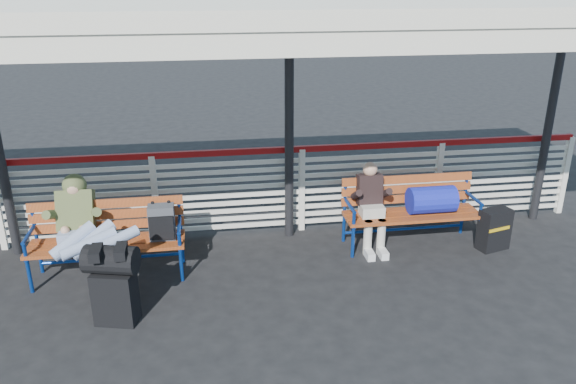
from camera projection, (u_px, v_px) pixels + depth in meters
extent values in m
plane|color=black|center=(149.00, 316.00, 6.00)|extent=(60.00, 60.00, 0.00)
cube|color=silver|center=(155.00, 198.00, 7.54)|extent=(12.00, 0.04, 1.04)
cube|color=maroon|center=(151.00, 156.00, 7.32)|extent=(12.00, 0.06, 0.08)
cube|color=silver|center=(564.00, 175.00, 8.40)|extent=(0.08, 0.08, 1.20)
cube|color=silver|center=(128.00, 9.00, 5.72)|extent=(12.60, 3.60, 0.16)
cube|color=silver|center=(104.00, 41.00, 4.15)|extent=(12.60, 0.06, 0.30)
cylinder|color=black|center=(289.00, 131.00, 7.33)|extent=(0.12, 0.12, 3.00)
cylinder|color=black|center=(549.00, 120.00, 7.86)|extent=(0.12, 0.12, 3.00)
cube|color=black|center=(116.00, 297.00, 5.80)|extent=(0.47, 0.35, 0.58)
cylinder|color=black|center=(111.00, 260.00, 5.64)|extent=(0.59, 0.42, 0.30)
cube|color=#A94C20|center=(107.00, 244.00, 6.59)|extent=(1.80, 0.50, 0.04)
cube|color=#A94C20|center=(107.00, 214.00, 6.73)|extent=(1.80, 0.10, 0.40)
cylinder|color=#0E389B|center=(29.00, 275.00, 6.37)|extent=(0.04, 0.04, 0.45)
cylinder|color=#0E389B|center=(181.00, 264.00, 6.61)|extent=(0.04, 0.04, 0.45)
cylinder|color=#0E389B|center=(37.00, 239.00, 6.72)|extent=(0.04, 0.04, 0.90)
cylinder|color=#0E389B|center=(181.00, 230.00, 6.96)|extent=(0.04, 0.04, 0.90)
cube|color=#4E4F55|center=(162.00, 222.00, 6.62)|extent=(0.30, 0.19, 0.42)
cube|color=#A94C20|center=(412.00, 215.00, 7.39)|extent=(1.80, 0.50, 0.04)
cube|color=#A94C20|center=(407.00, 189.00, 7.54)|extent=(1.80, 0.10, 0.40)
cylinder|color=#0E389B|center=(353.00, 241.00, 7.17)|extent=(0.04, 0.04, 0.45)
cylinder|color=#0E389B|center=(478.00, 232.00, 7.41)|extent=(0.04, 0.04, 0.45)
cylinder|color=#0E389B|center=(344.00, 211.00, 7.52)|extent=(0.04, 0.04, 0.90)
cylinder|color=#0E389B|center=(464.00, 203.00, 7.77)|extent=(0.04, 0.04, 0.90)
cylinder|color=#11199C|center=(432.00, 200.00, 7.36)|extent=(0.61, 0.36, 0.36)
cube|color=#99ACCE|center=(76.00, 237.00, 6.55)|extent=(0.36, 0.26, 0.18)
cube|color=#4F5A2F|center=(76.00, 210.00, 6.64)|extent=(0.42, 0.38, 0.53)
sphere|color=#4F5A2F|center=(74.00, 185.00, 6.63)|extent=(0.28, 0.28, 0.28)
sphere|color=tan|center=(74.00, 187.00, 6.60)|extent=(0.21, 0.21, 0.21)
cube|color=black|center=(96.00, 253.00, 5.53)|extent=(0.11, 0.27, 0.10)
cube|color=black|center=(121.00, 251.00, 5.56)|extent=(0.11, 0.27, 0.10)
cube|color=beige|center=(372.00, 211.00, 7.31)|extent=(0.30, 0.24, 0.16)
cube|color=black|center=(369.00, 189.00, 7.35)|extent=(0.32, 0.23, 0.42)
sphere|color=tan|center=(370.00, 169.00, 7.27)|extent=(0.19, 0.19, 0.19)
cylinder|color=beige|center=(368.00, 237.00, 7.24)|extent=(0.11, 0.11, 0.46)
cylinder|color=beige|center=(381.00, 236.00, 7.27)|extent=(0.11, 0.11, 0.46)
cube|color=silver|center=(369.00, 254.00, 7.22)|extent=(0.10, 0.24, 0.10)
cube|color=silver|center=(383.00, 253.00, 7.24)|extent=(0.10, 0.24, 0.10)
cube|color=black|center=(494.00, 229.00, 7.38)|extent=(0.45, 0.32, 0.56)
cube|color=gold|center=(499.00, 229.00, 7.24)|extent=(0.33, 0.11, 0.04)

